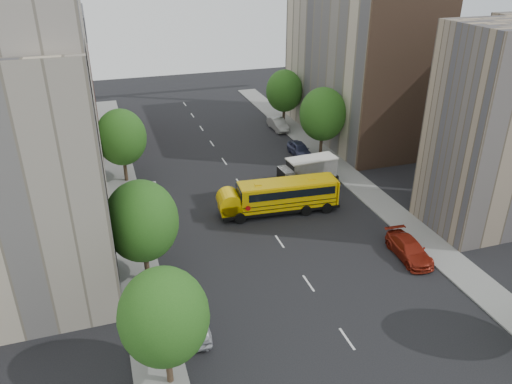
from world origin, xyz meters
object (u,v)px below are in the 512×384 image
street_tree_5 (284,91)px  parked_car_2 (130,138)px  parked_car_1 (148,193)px  parked_car_4 (300,149)px  street_tree_2 (121,137)px  parked_car_3 (409,249)px  parked_car_0 (196,324)px  street_tree_0 (164,317)px  parked_car_5 (278,124)px  street_tree_4 (323,114)px  school_bus (278,195)px  street_tree_1 (142,221)px  safari_truck (308,170)px

street_tree_5 → parked_car_2: size_ratio=1.55×
parked_car_1 → parked_car_4: size_ratio=1.06×
parked_car_2 → street_tree_2: bearing=81.0°
parked_car_1 → parked_car_3: parked_car_1 is taller
street_tree_2 → parked_car_1: street_tree_2 is taller
parked_car_0 → street_tree_0: bearing=61.5°
parked_car_4 → parked_car_5: size_ratio=0.98×
parked_car_2 → parked_car_3: parked_car_3 is taller
street_tree_4 → parked_car_2: 23.90m
parked_car_1 → school_bus: bearing=155.4°
street_tree_4 → parked_car_2: street_tree_4 is taller
street_tree_0 → parked_car_1: street_tree_0 is taller
street_tree_4 → school_bus: (-9.37, -11.14, -3.36)m
school_bus → street_tree_1: bearing=-147.2°
parked_car_5 → street_tree_4: bearing=-83.7°
street_tree_1 → parked_car_4: (19.80, 18.97, -4.17)m
street_tree_1 → parked_car_4: size_ratio=1.73×
parked_car_2 → street_tree_4: bearing=149.4°
street_tree_1 → street_tree_4: 28.43m
street_tree_5 → parked_car_3: 33.58m
parked_car_0 → parked_car_4: bearing=-120.9°
parked_car_1 → safari_truck: bearing=-179.6°
parked_car_1 → parked_car_5: parked_car_1 is taller
parked_car_3 → parked_car_5: bearing=92.2°
street_tree_5 → parked_car_2: (-20.60, -0.71, -4.03)m
street_tree_4 → parked_car_5: street_tree_4 is taller
safari_truck → parked_car_5: safari_truck is taller
school_bus → parked_car_2: 25.11m
parked_car_4 → street_tree_4: bearing=-22.8°
safari_truck → parked_car_4: bearing=69.7°
safari_truck → parked_car_4: 7.49m
street_tree_5 → school_bus: size_ratio=0.68×
street_tree_2 → street_tree_4: (22.00, 0.00, 0.25)m
street_tree_5 → parked_car_2: 21.00m
parked_car_2 → parked_car_5: parked_car_5 is taller
parked_car_0 → parked_car_3: size_ratio=0.80×
street_tree_5 → parked_car_5: street_tree_5 is taller
parked_car_0 → parked_car_5: parked_car_5 is taller
street_tree_5 → parked_car_1: bearing=-140.0°
parked_car_2 → parked_car_0: bearing=89.4°
parked_car_2 → safari_truck: bearing=131.1°
street_tree_2 → safari_truck: (17.67, -6.18, -3.40)m
street_tree_5 → parked_car_5: 4.49m
school_bus → parked_car_4: 14.11m
street_tree_2 → parked_car_5: (20.60, 10.35, -4.06)m
street_tree_2 → street_tree_5: (22.00, 12.00, -0.12)m
parked_car_3 → school_bus: bearing=128.9°
school_bus → parked_car_3: (7.17, -10.13, -0.98)m
street_tree_0 → parked_car_0: bearing=57.8°
parked_car_0 → parked_car_4: parked_car_4 is taller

